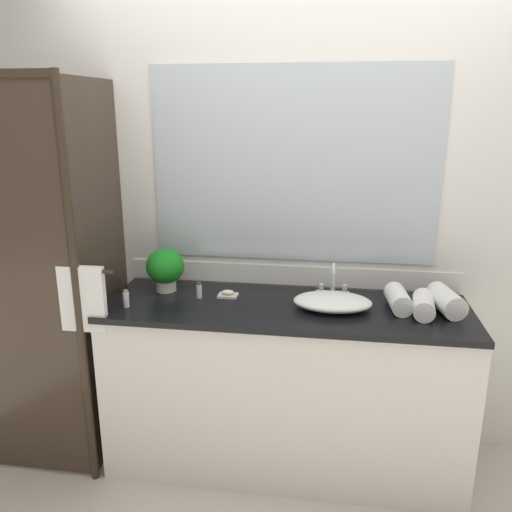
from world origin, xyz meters
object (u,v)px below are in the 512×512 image
Objects in this scene: amenity_bottle_conditioner at (199,291)px; rolled_towel_far_edge at (398,299)px; faucet at (333,285)px; potted_plant at (165,268)px; amenity_bottle_body_wash at (126,299)px; rolled_towel_middle at (424,305)px; sink_basin at (333,302)px; rolled_towel_near_edge at (446,301)px; soap_dish at (228,294)px.

amenity_bottle_conditioner is 0.99m from rolled_towel_far_edge.
faucet is at bearing 11.01° from amenity_bottle_conditioner.
amenity_bottle_body_wash is (-0.12, -0.26, -0.09)m from potted_plant.
rolled_towel_middle is 0.12m from rolled_towel_far_edge.
rolled_towel_far_edge is (0.31, 0.04, 0.02)m from sink_basin.
amenity_bottle_body_wash is at bearing -114.93° from potted_plant.
amenity_bottle_conditioner is 0.35× the size of rolled_towel_near_edge.
rolled_towel_near_edge is at bearing 4.07° from sink_basin.
amenity_bottle_conditioner is at bearing 179.56° from rolled_towel_far_edge.
rolled_towel_middle is at bearing -6.30° from potted_plant.
sink_basin is 0.18m from faucet.
amenity_bottle_body_wash is at bearing -173.90° from rolled_towel_near_edge.
rolled_towel_near_edge is at bearing -3.74° from potted_plant.
amenity_bottle_conditioner is at bearing 175.72° from sink_basin.
soap_dish is at bearing 177.31° from rolled_towel_near_edge.
amenity_bottle_conditioner is at bearing -168.99° from faucet.
potted_plant is at bearing -176.60° from faucet.
faucet is 0.88m from potted_plant.
faucet is at bearing 164.85° from rolled_towel_near_edge.
rolled_towel_near_edge is at bearing 6.10° from amenity_bottle_body_wash.
amenity_bottle_conditioner is (0.32, 0.18, -0.00)m from amenity_bottle_body_wash.
soap_dish is 0.42× the size of rolled_towel_near_edge.
sink_basin is 1.66× the size of potted_plant.
potted_plant is 1.31m from rolled_towel_middle.
potted_plant is 1.08× the size of rolled_towel_middle.
rolled_towel_far_edge reaches higher than amenity_bottle_body_wash.
amenity_bottle_conditioner is at bearing -165.17° from soap_dish.
amenity_bottle_conditioner is (-0.68, 0.05, 0.00)m from sink_basin.
rolled_towel_middle is at bearing -3.34° from amenity_bottle_conditioner.
faucet is 2.12× the size of amenity_bottle_conditioner.
rolled_towel_far_edge reaches higher than sink_basin.
rolled_towel_near_edge reaches higher than rolled_towel_far_edge.
faucet is 2.00× the size of amenity_bottle_body_wash.
potted_plant is (-0.88, -0.05, 0.07)m from faucet.
rolled_towel_near_edge is at bearing -0.60° from amenity_bottle_conditioner.
amenity_bottle_body_wash is at bearing -162.84° from faucet.
potted_plant is 0.30m from amenity_bottle_body_wash.
rolled_towel_near_edge reaches higher than amenity_bottle_body_wash.
sink_basin is 0.68m from amenity_bottle_conditioner.
soap_dish is (-0.54, -0.09, -0.05)m from faucet.
amenity_bottle_body_wash is (-1.00, -0.13, 0.01)m from sink_basin.
sink_basin reaches higher than soap_dish.
potted_plant is 0.97× the size of rolled_towel_near_edge.
rolled_towel_far_edge is (0.99, -0.01, 0.01)m from amenity_bottle_conditioner.
sink_basin is 4.60× the size of amenity_bottle_conditioner.
potted_plant is 1.42m from rolled_towel_near_edge.
faucet reaches higher than amenity_bottle_conditioner.
sink_basin is 0.89m from potted_plant.
rolled_towel_middle is (0.42, -0.20, -0.01)m from faucet.
potted_plant is at bearing 173.70° from rolled_towel_middle.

